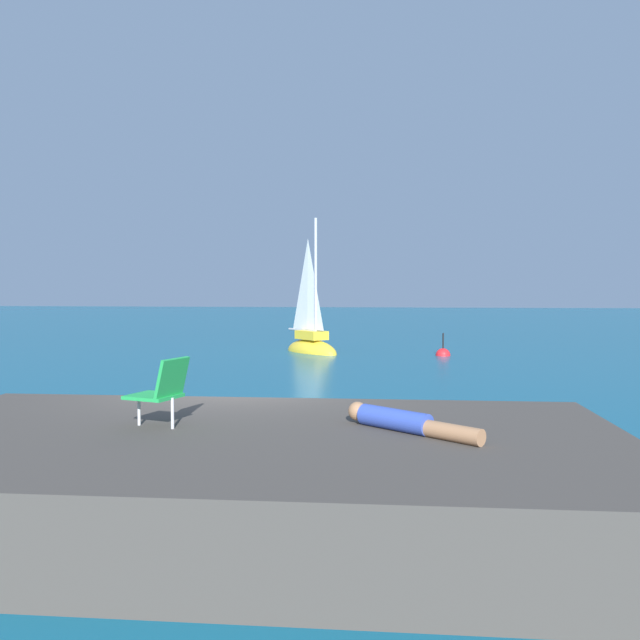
% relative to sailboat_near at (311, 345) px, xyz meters
% --- Properties ---
extents(ground_plane, '(160.00, 160.00, 0.00)m').
position_rel_sailboat_near_xyz_m(ground_plane, '(0.93, -15.43, -0.31)').
color(ground_plane, '#0F5675').
extents(shore_ledge, '(8.44, 4.86, 0.95)m').
position_rel_sailboat_near_xyz_m(shore_ledge, '(1.88, -18.72, 0.16)').
color(shore_ledge, '#423D38').
rests_on(shore_ledge, ground).
extents(boulder_seaward, '(1.29, 1.08, 0.85)m').
position_rel_sailboat_near_xyz_m(boulder_seaward, '(-1.28, -16.32, -0.31)').
color(boulder_seaward, '#463939').
rests_on(boulder_seaward, ground).
extents(boulder_inland, '(0.95, 0.99, 0.50)m').
position_rel_sailboat_near_xyz_m(boulder_inland, '(4.32, -16.47, -0.31)').
color(boulder_inland, '#414130').
rests_on(boulder_inland, ground).
extents(sailboat_near, '(2.83, 2.94, 5.80)m').
position_rel_sailboat_near_xyz_m(sailboat_near, '(0.00, 0.00, 0.00)').
color(sailboat_near, yellow).
rests_on(sailboat_near, ground).
extents(person_sunbather, '(1.46, 1.20, 0.25)m').
position_rel_sailboat_near_xyz_m(person_sunbather, '(3.58, -18.49, 0.75)').
color(person_sunbather, '#334CB2').
rests_on(person_sunbather, shore_ledge).
extents(beach_chair, '(0.71, 0.63, 0.80)m').
position_rel_sailboat_near_xyz_m(beach_chair, '(0.87, -18.61, 1.07)').
color(beach_chair, green).
rests_on(beach_chair, shore_ledge).
extents(marker_buoy, '(0.56, 0.56, 1.13)m').
position_rel_sailboat_near_xyz_m(marker_buoy, '(5.10, -0.60, -0.31)').
color(marker_buoy, red).
rests_on(marker_buoy, ground).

